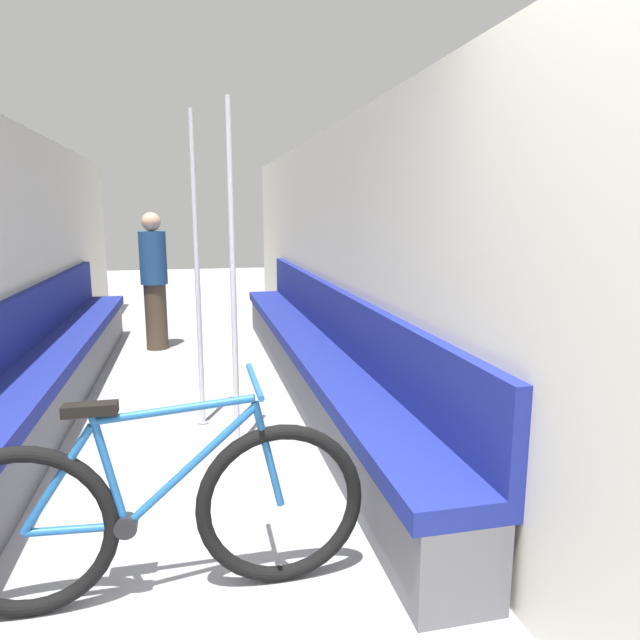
# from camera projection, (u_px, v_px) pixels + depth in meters

# --- Properties ---
(wall_right) EXTENTS (0.10, 10.04, 2.27)m
(wall_right) POSITION_uv_depth(u_px,v_px,m) (345.00, 264.00, 4.73)
(wall_right) COLOR beige
(wall_right) RESTS_ON ground
(bench_seat_row_left) EXTENTS (0.45, 5.90, 0.94)m
(bench_seat_row_left) POSITION_uv_depth(u_px,v_px,m) (50.00, 372.00, 4.50)
(bench_seat_row_left) COLOR #5B5B60
(bench_seat_row_left) RESTS_ON ground
(bench_seat_row_right) EXTENTS (0.45, 5.90, 0.94)m
(bench_seat_row_right) POSITION_uv_depth(u_px,v_px,m) (312.00, 357.00, 4.96)
(bench_seat_row_right) COLOR #5B5B60
(bench_seat_row_right) RESTS_ON ground
(bicycle) EXTENTS (1.70, 0.46, 0.91)m
(bicycle) POSITION_uv_depth(u_px,v_px,m) (158.00, 514.00, 2.28)
(bicycle) COLOR black
(bicycle) RESTS_ON ground
(grab_pole_near) EXTENTS (0.08, 0.08, 2.25)m
(grab_pole_near) POSITION_uv_depth(u_px,v_px,m) (233.00, 286.00, 3.63)
(grab_pole_near) COLOR gray
(grab_pole_near) RESTS_ON ground
(grab_pole_far) EXTENTS (0.08, 0.08, 2.25)m
(grab_pole_far) POSITION_uv_depth(u_px,v_px,m) (197.00, 278.00, 4.07)
(grab_pole_far) COLOR gray
(grab_pole_far) RESTS_ON ground
(passenger_standing) EXTENTS (0.30, 0.30, 1.56)m
(passenger_standing) POSITION_uv_depth(u_px,v_px,m) (154.00, 280.00, 6.46)
(passenger_standing) COLOR #473828
(passenger_standing) RESTS_ON ground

